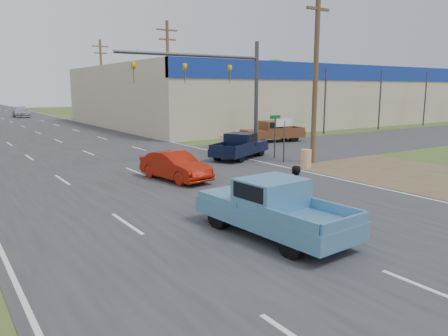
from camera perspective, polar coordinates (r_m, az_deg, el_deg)
ground at (r=10.43m, az=25.76°, el=-14.43°), size 200.00×200.00×0.00m
main_road at (r=45.58m, az=-23.14°, el=4.26°), size 15.00×180.00×0.02m
cross_road at (r=24.47m, az=-13.29°, el=0.23°), size 120.00×10.00×0.02m
dirt_verge at (r=24.62m, az=18.89°, el=0.00°), size 8.00×18.00×0.01m
big_box_store at (r=60.11m, az=8.50°, el=9.41°), size 50.00×28.10×6.60m
utility_pole_1 at (r=25.11m, az=11.90°, el=12.71°), size 2.00×0.28×10.00m
utility_pole_2 at (r=39.85m, az=-7.31°, el=11.90°), size 2.00×0.28×10.00m
utility_pole_3 at (r=56.52m, az=-15.67°, el=11.12°), size 2.00×0.28×10.00m
tree_3 at (r=97.91m, az=6.67°, el=11.46°), size 8.40×8.40×10.40m
tree_5 at (r=106.75m, az=-12.98°, el=11.01°), size 7.98×7.98×9.88m
barrel_0 at (r=23.61m, az=10.65°, el=1.18°), size 0.56×0.56×1.00m
barrel_1 at (r=30.42m, az=-0.06°, el=3.39°), size 0.56×0.56×1.00m
lane_sign at (r=25.02m, az=7.88°, el=5.01°), size 1.20×0.08×2.52m
street_name_sign at (r=26.57m, az=6.68°, el=4.71°), size 0.80×0.08×2.61m
signal_mast at (r=25.86m, az=-0.52°, el=11.71°), size 9.12×0.40×7.00m
red_convertible at (r=20.22m, az=-6.39°, el=0.21°), size 2.00×4.14×1.31m
motorcycle at (r=14.20m, az=9.22°, el=-5.10°), size 0.61×1.97×1.00m
rider at (r=14.12m, az=9.15°, el=-3.46°), size 0.64×0.43×1.70m
blue_pickup at (r=12.65m, az=6.10°, el=-5.05°), size 2.30×5.16×1.67m
navy_pickup at (r=26.53m, az=2.19°, el=2.94°), size 4.90×3.67×1.53m
brown_pickup at (r=34.92m, az=6.18°, el=4.78°), size 5.25×2.89×1.65m
distant_car_silver at (r=71.24m, az=-24.98°, el=6.63°), size 2.29×5.25×1.50m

